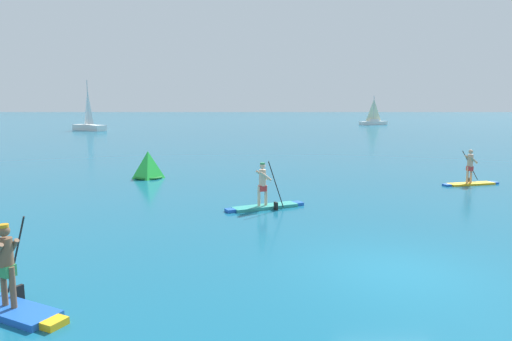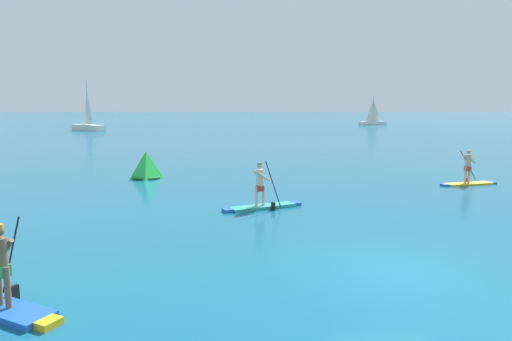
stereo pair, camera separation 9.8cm
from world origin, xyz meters
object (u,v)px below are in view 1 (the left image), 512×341
sailboat_left_horizon (87,125)px  sailboat_right_horizon (371,121)px  paddleboarder_near_left (3,296)px  paddleboarder_far_right (468,176)px  race_marker_buoy (146,166)px  paddleboarder_mid_center (263,199)px

sailboat_left_horizon → sailboat_right_horizon: sailboat_left_horizon is taller
paddleboarder_near_left → paddleboarder_far_right: (15.10, 13.78, 0.09)m
paddleboarder_near_left → race_marker_buoy: (-0.99, 15.78, 0.32)m
paddleboarder_mid_center → sailboat_right_horizon: size_ratio=0.53×
paddleboarder_mid_center → sailboat_right_horizon: sailboat_right_horizon is taller
paddleboarder_mid_center → race_marker_buoy: bearing=104.8°
paddleboarder_far_right → sailboat_left_horizon: sailboat_left_horizon is taller
paddleboarder_mid_center → race_marker_buoy: paddleboarder_mid_center is taller
paddleboarder_far_right → race_marker_buoy: (-16.09, 2.00, 0.23)m
race_marker_buoy → sailboat_right_horizon: bearing=66.2°
sailboat_right_horizon → paddleboarder_mid_center: bearing=48.6°
race_marker_buoy → paddleboarder_mid_center: bearing=-49.8°
sailboat_left_horizon → paddleboarder_far_right: bearing=-15.7°
paddleboarder_near_left → race_marker_buoy: paddleboarder_near_left is taller
paddleboarder_mid_center → sailboat_left_horizon: bearing=90.6°
paddleboarder_near_left → sailboat_right_horizon: bearing=-82.1°
sailboat_left_horizon → sailboat_right_horizon: 50.77m
sailboat_left_horizon → paddleboarder_near_left: bearing=-34.4°
race_marker_buoy → sailboat_left_horizon: 48.46m
paddleboarder_mid_center → race_marker_buoy: 9.31m
sailboat_right_horizon → race_marker_buoy: bearing=42.1°
race_marker_buoy → sailboat_right_horizon: size_ratio=0.26×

